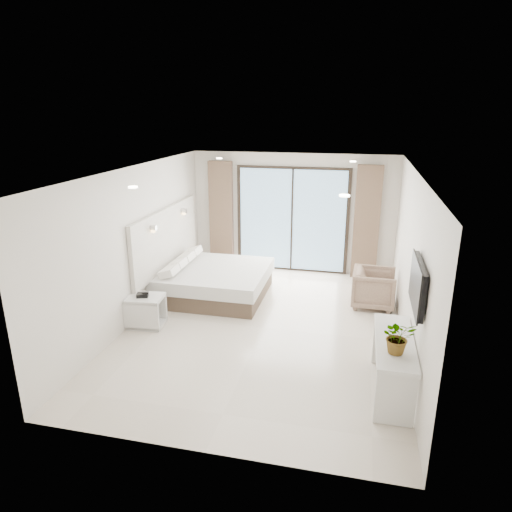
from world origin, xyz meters
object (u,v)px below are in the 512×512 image
Objects in this scene: bed at (214,281)px; armchair at (374,286)px; nightstand at (146,311)px; console_desk at (393,354)px.

bed is 2.58× the size of armchair.
nightstand is 4.20m from console_desk.
armchair is at bearing 93.85° from console_desk.
console_desk reaches higher than bed.
console_desk is at bearing -38.50° from bed.
nightstand is (-0.73, -1.57, -0.03)m from bed.
bed is 3.20× the size of nightstand.
armchair is (3.13, 0.18, 0.10)m from bed.
bed is 1.32× the size of console_desk.
bed reaches higher than nightstand.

